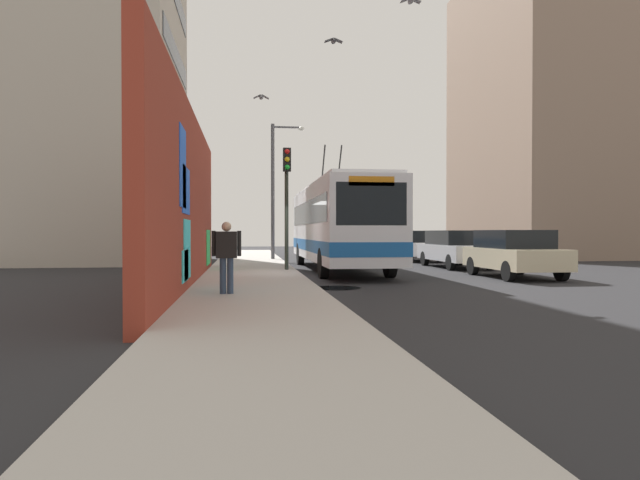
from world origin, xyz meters
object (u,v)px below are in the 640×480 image
traffic_light (287,188)px  street_lamp (276,182)px  parked_car_silver (455,248)px  city_bus (338,223)px  parked_car_navy (390,243)px  parked_car_champagne (514,253)px  parked_car_white (416,245)px  pedestrian_near_wall (227,252)px

traffic_light → street_lamp: bearing=-0.5°
parked_car_silver → city_bus: bearing=99.8°
parked_car_silver → traffic_light: 8.13m
city_bus → parked_car_navy: size_ratio=2.71×
parked_car_silver → street_lamp: bearing=51.5°
parked_car_champagne → parked_car_white: (10.79, 0.00, -0.00)m
parked_car_silver → parked_car_navy: (10.84, 0.00, -0.00)m
parked_car_silver → street_lamp: 9.84m
parked_car_champagne → pedestrian_near_wall: (-5.03, 9.25, 0.24)m
parked_car_silver → traffic_light: size_ratio=1.12×
parked_car_champagne → parked_car_silver: 5.29m
parked_car_champagne → pedestrian_near_wall: 10.53m
parked_car_champagne → parked_car_navy: size_ratio=0.93×
parked_car_silver → pedestrian_near_wall: size_ratio=3.09×
parked_car_silver → pedestrian_near_wall: bearing=138.1°
pedestrian_near_wall → city_bus: bearing=-23.2°
parked_car_white → parked_car_navy: 5.34m
city_bus → parked_car_navy: city_bus is taller
parked_car_white → traffic_light: size_ratio=0.94×
parked_car_champagne → parked_car_white: 10.79m
parked_car_silver → parked_car_navy: size_ratio=1.10×
pedestrian_near_wall → traffic_light: bearing=-13.8°
parked_car_champagne → traffic_light: size_ratio=0.94×
city_bus → parked_car_silver: size_ratio=2.47×
parked_car_champagne → street_lamp: street_lamp is taller
parked_car_navy → pedestrian_near_wall: bearing=156.4°
parked_car_navy → traffic_light: size_ratio=1.01×
pedestrian_near_wall → traffic_light: traffic_light is taller
parked_car_champagne → parked_car_white: same height
parked_car_white → street_lamp: (0.28, 7.27, 3.23)m
city_bus → parked_car_white: city_bus is taller
traffic_light → street_lamp: street_lamp is taller
parked_car_white → pedestrian_near_wall: pedestrian_near_wall is taller
street_lamp → city_bus: bearing=-162.8°
city_bus → pedestrian_near_wall: 10.29m
city_bus → street_lamp: bearing=17.2°
street_lamp → parked_car_white: bearing=-92.2°
parked_car_white → traffic_light: bearing=137.9°
parked_car_silver → parked_car_navy: same height
parked_car_white → parked_car_navy: same height
street_lamp → traffic_light: bearing=179.5°
parked_car_navy → street_lamp: street_lamp is taller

